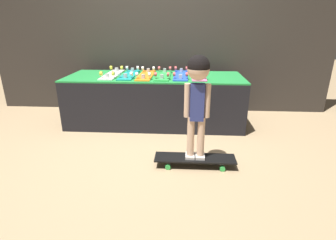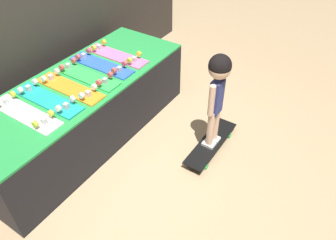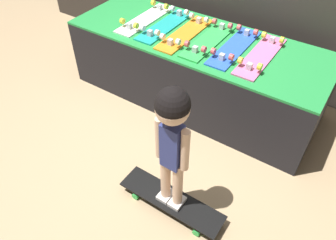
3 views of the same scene
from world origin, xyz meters
name	(u,v)px [view 3 (image 3 of 3)]	position (x,y,z in m)	size (l,w,h in m)	color
ground_plane	(162,129)	(0.00, 0.00, 0.00)	(16.00, 16.00, 0.00)	tan
display_rack	(195,69)	(0.00, 0.57, 0.33)	(2.36, 0.86, 0.67)	black
skateboard_white_on_rack	(145,18)	(-0.58, 0.58, 0.68)	(0.19, 0.73, 0.09)	white
skateboard_teal_on_rack	(165,25)	(-0.35, 0.58, 0.68)	(0.19, 0.73, 0.09)	teal
skateboard_orange_on_rack	(185,33)	(-0.12, 0.55, 0.68)	(0.19, 0.73, 0.09)	orange
skateboard_green_on_rack	(209,40)	(0.12, 0.56, 0.68)	(0.19, 0.73, 0.09)	green
skateboard_blue_on_rack	(235,46)	(0.35, 0.58, 0.68)	(0.19, 0.73, 0.09)	blue
skateboard_pink_on_rack	(261,55)	(0.58, 0.58, 0.68)	(0.19, 0.73, 0.09)	pink
skateboard_on_floor	(171,201)	(0.52, -0.63, 0.08)	(0.79, 0.20, 0.09)	black
child	(172,131)	(0.52, -0.63, 0.78)	(0.24, 0.20, 0.99)	silver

